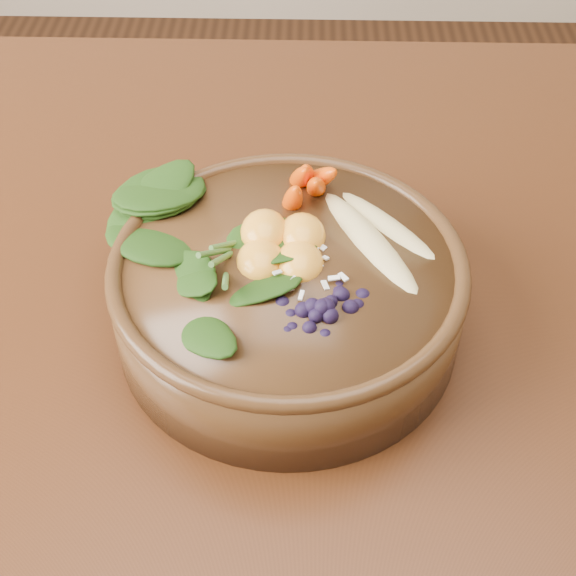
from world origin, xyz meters
name	(u,v)px	position (x,y,z in m)	size (l,w,h in m)	color
dining_table	(443,362)	(0.00, 0.00, 0.66)	(1.60, 0.90, 0.75)	#331C0C
stoneware_bowl	(288,297)	(-0.15, -0.04, 0.79)	(0.28, 0.28, 0.08)	#51331A
kale_heap	(208,212)	(-0.21, -0.01, 0.85)	(0.18, 0.16, 0.04)	#1F4010
carrot_cluster	(308,154)	(-0.13, 0.05, 0.86)	(0.06, 0.06, 0.08)	#F94500
banana_halves	(379,220)	(-0.08, -0.01, 0.84)	(0.12, 0.15, 0.03)	#E0CC84
mandarin_cluster	(281,233)	(-0.15, -0.03, 0.84)	(0.08, 0.09, 0.03)	#FFA22A
blueberry_pile	(324,293)	(-0.12, -0.09, 0.84)	(0.13, 0.10, 0.04)	black
coconut_flakes	(300,275)	(-0.14, -0.06, 0.83)	(0.09, 0.07, 0.01)	white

